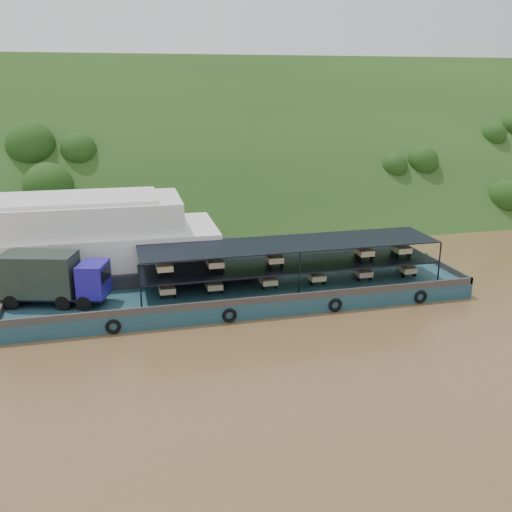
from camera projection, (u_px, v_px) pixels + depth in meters
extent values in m
plane|color=brown|center=(291.00, 305.00, 43.63)|extent=(160.00, 160.00, 0.00)
cube|color=#1B3513|center=(211.00, 209.00, 77.04)|extent=(140.00, 39.60, 39.60)
cube|color=#15444B|center=(246.00, 295.00, 44.01)|extent=(35.00, 7.00, 1.20)
cube|color=#592D19|center=(236.00, 271.00, 46.92)|extent=(35.00, 0.20, 0.50)
cube|color=#592D19|center=(256.00, 300.00, 40.61)|extent=(35.00, 0.20, 0.50)
cube|color=#592D19|center=(447.00, 268.00, 47.83)|extent=(0.20, 7.00, 0.50)
cube|color=#592D19|center=(3.00, 305.00, 39.69)|extent=(0.20, 7.00, 0.50)
torus|color=black|center=(113.00, 327.00, 38.39)|extent=(1.06, 0.26, 1.06)
torus|color=black|center=(229.00, 315.00, 40.26)|extent=(1.06, 0.26, 1.06)
torus|color=black|center=(335.00, 305.00, 42.13)|extent=(1.06, 0.26, 1.06)
torus|color=black|center=(421.00, 297.00, 43.77)|extent=(1.06, 0.26, 1.06)
cylinder|color=black|center=(12.00, 302.00, 39.51)|extent=(1.12, 0.65, 1.06)
cylinder|color=black|center=(25.00, 291.00, 41.64)|extent=(1.12, 0.65, 1.06)
cylinder|color=black|center=(63.00, 303.00, 39.39)|extent=(1.12, 0.65, 1.06)
cylinder|color=black|center=(74.00, 292.00, 41.52)|extent=(1.12, 0.65, 1.06)
cylinder|color=black|center=(84.00, 303.00, 39.34)|extent=(1.12, 0.65, 1.06)
cylinder|color=black|center=(94.00, 292.00, 41.47)|extent=(1.12, 0.65, 1.06)
cube|color=black|center=(57.00, 295.00, 40.44)|extent=(7.59, 4.25, 0.21)
cube|color=#1D148E|center=(94.00, 279.00, 39.99)|extent=(2.44, 2.95, 2.34)
cube|color=black|center=(106.00, 273.00, 39.84)|extent=(0.65, 2.06, 0.96)
cube|color=black|center=(39.00, 274.00, 40.03)|extent=(5.61, 3.87, 2.97)
cube|color=black|center=(289.00, 264.00, 44.17)|extent=(23.00, 5.00, 0.12)
cube|color=black|center=(290.00, 244.00, 43.69)|extent=(23.00, 5.00, 0.08)
cylinder|color=black|center=(140.00, 287.00, 39.16)|extent=(0.12, 0.12, 3.30)
cylinder|color=black|center=(137.00, 266.00, 43.80)|extent=(0.12, 0.12, 3.30)
cylinder|color=black|center=(299.00, 274.00, 41.85)|extent=(0.12, 0.12, 3.30)
cylinder|color=black|center=(280.00, 255.00, 46.49)|extent=(0.12, 0.12, 3.30)
cylinder|color=black|center=(439.00, 263.00, 44.54)|extent=(0.12, 0.12, 3.30)
cylinder|color=black|center=(408.00, 246.00, 49.18)|extent=(0.12, 0.12, 3.30)
cylinder|color=black|center=(165.00, 287.00, 43.32)|extent=(0.12, 0.52, 0.52)
cylinder|color=black|center=(161.00, 295.00, 41.54)|extent=(0.14, 0.52, 0.52)
cylinder|color=black|center=(174.00, 294.00, 41.77)|extent=(0.14, 0.52, 0.52)
cube|color=beige|center=(167.00, 289.00, 41.88)|extent=(1.15, 1.50, 0.44)
cube|color=#BA130C|center=(165.00, 281.00, 42.89)|extent=(0.55, 0.80, 0.80)
cube|color=#BA130C|center=(165.00, 276.00, 42.56)|extent=(0.50, 0.10, 0.10)
cylinder|color=black|center=(211.00, 283.00, 44.14)|extent=(0.12, 0.52, 0.52)
cylinder|color=black|center=(208.00, 291.00, 42.35)|extent=(0.14, 0.52, 0.52)
cylinder|color=black|center=(221.00, 290.00, 42.59)|extent=(0.14, 0.52, 0.52)
cube|color=tan|center=(214.00, 285.00, 42.70)|extent=(1.15, 1.50, 0.44)
cube|color=red|center=(211.00, 278.00, 43.71)|extent=(0.55, 0.80, 0.80)
cube|color=red|center=(211.00, 272.00, 43.38)|extent=(0.50, 0.10, 0.10)
cylinder|color=black|center=(263.00, 278.00, 45.13)|extent=(0.12, 0.52, 0.52)
cylinder|color=black|center=(263.00, 287.00, 43.34)|extent=(0.14, 0.52, 0.52)
cylinder|color=black|center=(276.00, 285.00, 43.57)|extent=(0.14, 0.52, 0.52)
cube|color=beige|center=(268.00, 280.00, 43.68)|extent=(1.15, 1.50, 0.44)
cube|color=#B40C0D|center=(264.00, 273.00, 44.70)|extent=(0.55, 0.80, 0.80)
cube|color=#B40C0D|center=(265.00, 268.00, 44.37)|extent=(0.50, 0.10, 0.10)
cylinder|color=black|center=(310.00, 275.00, 46.04)|extent=(0.12, 0.52, 0.52)
cylinder|color=black|center=(312.00, 282.00, 44.25)|extent=(0.14, 0.52, 0.52)
cylinder|color=black|center=(324.00, 281.00, 44.49)|extent=(0.14, 0.52, 0.52)
cube|color=beige|center=(316.00, 276.00, 44.60)|extent=(1.15, 1.50, 0.44)
cube|color=red|center=(311.00, 270.00, 45.61)|extent=(0.55, 0.80, 0.80)
cube|color=red|center=(312.00, 264.00, 45.28)|extent=(0.50, 0.10, 0.10)
cylinder|color=black|center=(355.00, 271.00, 46.96)|extent=(0.12, 0.52, 0.52)
cylinder|color=black|center=(358.00, 278.00, 45.17)|extent=(0.14, 0.52, 0.52)
cylinder|color=black|center=(370.00, 277.00, 45.41)|extent=(0.14, 0.52, 0.52)
cube|color=tan|center=(363.00, 272.00, 45.52)|extent=(1.15, 1.50, 0.44)
cube|color=#B30B12|center=(357.00, 266.00, 46.53)|extent=(0.55, 0.80, 0.80)
cube|color=#B30B12|center=(358.00, 261.00, 46.20)|extent=(0.50, 0.10, 0.10)
cylinder|color=black|center=(398.00, 267.00, 47.87)|extent=(0.12, 0.52, 0.52)
cylinder|color=black|center=(403.00, 274.00, 46.09)|extent=(0.14, 0.52, 0.52)
cylinder|color=black|center=(414.00, 273.00, 46.32)|extent=(0.14, 0.52, 0.52)
cube|color=tan|center=(407.00, 269.00, 46.43)|extent=(1.15, 1.50, 0.44)
cube|color=red|center=(400.00, 262.00, 47.44)|extent=(0.55, 0.80, 0.80)
cube|color=red|center=(402.00, 257.00, 47.11)|extent=(0.50, 0.10, 0.10)
cylinder|color=black|center=(163.00, 265.00, 42.80)|extent=(0.12, 0.52, 0.52)
cylinder|color=black|center=(158.00, 273.00, 41.01)|extent=(0.14, 0.52, 0.52)
cylinder|color=black|center=(172.00, 272.00, 41.25)|extent=(0.14, 0.52, 0.52)
cube|color=beige|center=(165.00, 267.00, 41.36)|extent=(1.15, 1.50, 0.44)
cube|color=#AC1B0B|center=(163.00, 260.00, 42.37)|extent=(0.55, 0.80, 0.80)
cube|color=#AC1B0B|center=(163.00, 254.00, 42.04)|extent=(0.50, 0.10, 0.10)
cylinder|color=black|center=(212.00, 262.00, 43.67)|extent=(0.12, 0.52, 0.52)
cylinder|color=black|center=(209.00, 269.00, 41.88)|extent=(0.14, 0.52, 0.52)
cylinder|color=black|center=(223.00, 268.00, 42.12)|extent=(0.14, 0.52, 0.52)
cube|color=#C7AE8C|center=(215.00, 263.00, 42.23)|extent=(1.15, 1.50, 0.44)
cube|color=#193A96|center=(212.00, 256.00, 43.24)|extent=(0.55, 0.80, 0.80)
cube|color=#193A96|center=(213.00, 251.00, 42.91)|extent=(0.50, 0.10, 0.10)
cylinder|color=black|center=(269.00, 257.00, 44.74)|extent=(0.12, 0.52, 0.52)
cylinder|color=black|center=(269.00, 265.00, 42.95)|extent=(0.14, 0.52, 0.52)
cylinder|color=black|center=(282.00, 264.00, 43.18)|extent=(0.14, 0.52, 0.52)
cube|color=#C8B08D|center=(274.00, 258.00, 43.29)|extent=(1.15, 1.50, 0.44)
cube|color=red|center=(270.00, 252.00, 44.31)|extent=(0.55, 0.80, 0.80)
cube|color=red|center=(271.00, 247.00, 43.98)|extent=(0.50, 0.10, 0.10)
cylinder|color=black|center=(357.00, 251.00, 46.47)|extent=(0.12, 0.52, 0.52)
cylinder|color=black|center=(360.00, 258.00, 44.68)|extent=(0.14, 0.52, 0.52)
cylinder|color=black|center=(372.00, 257.00, 44.92)|extent=(0.14, 0.52, 0.52)
cube|color=beige|center=(364.00, 252.00, 45.03)|extent=(1.15, 1.50, 0.44)
cube|color=red|center=(358.00, 246.00, 46.04)|extent=(0.55, 0.80, 0.80)
cube|color=red|center=(360.00, 240.00, 45.71)|extent=(0.50, 0.10, 0.10)
cylinder|color=black|center=(393.00, 248.00, 47.22)|extent=(0.12, 0.52, 0.52)
cylinder|color=black|center=(397.00, 255.00, 45.44)|extent=(0.14, 0.52, 0.52)
cylinder|color=black|center=(409.00, 254.00, 45.67)|extent=(0.14, 0.52, 0.52)
cube|color=beige|center=(401.00, 249.00, 45.78)|extent=(1.15, 1.50, 0.44)
cube|color=#1A2D9C|center=(395.00, 243.00, 46.80)|extent=(0.55, 0.80, 0.80)
cube|color=#1A2D9C|center=(396.00, 238.00, 46.46)|extent=(0.50, 0.10, 0.10)
cube|color=black|center=(18.00, 279.00, 46.09)|extent=(37.98, 10.15, 2.27)
cube|color=silver|center=(15.00, 249.00, 45.38)|extent=(32.29, 9.10, 2.65)
cube|color=silver|center=(11.00, 218.00, 44.64)|extent=(26.60, 8.05, 2.46)
cube|color=silver|center=(8.00, 201.00, 44.24)|extent=(22.81, 7.03, 0.28)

